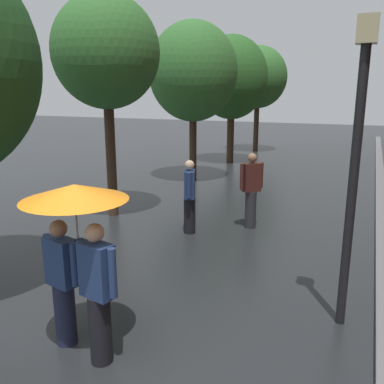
% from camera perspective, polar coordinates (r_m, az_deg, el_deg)
% --- Properties ---
extents(kerb_strip, '(0.30, 36.00, 0.12)m').
position_cam_1_polar(kerb_strip, '(13.09, 24.85, -0.92)').
color(kerb_strip, slate).
rests_on(kerb_strip, ground).
extents(street_tree_1, '(2.55, 2.55, 5.34)m').
position_cam_1_polar(street_tree_1, '(10.39, -11.88, 18.41)').
color(street_tree_1, '#473323').
rests_on(street_tree_1, ground).
extents(street_tree_2, '(3.05, 3.05, 5.45)m').
position_cam_1_polar(street_tree_2, '(14.58, 0.14, 16.35)').
color(street_tree_2, '#473323').
rests_on(street_tree_2, ground).
extents(street_tree_3, '(3.10, 3.10, 5.48)m').
position_cam_1_polar(street_tree_3, '(18.47, 5.55, 15.53)').
color(street_tree_3, '#473323').
rests_on(street_tree_3, ground).
extents(street_tree_4, '(2.99, 2.99, 5.41)m').
position_cam_1_polar(street_tree_4, '(22.24, 9.17, 15.47)').
color(street_tree_4, '#473323').
rests_on(street_tree_4, ground).
extents(couple_under_umbrella, '(1.21, 1.21, 2.09)m').
position_cam_1_polar(couple_under_umbrella, '(4.90, -15.67, -6.55)').
color(couple_under_umbrella, '#1E233D').
rests_on(couple_under_umbrella, ground).
extents(street_lamp_post, '(0.24, 0.24, 3.96)m').
position_cam_1_polar(street_lamp_post, '(5.51, 21.84, 4.88)').
color(street_lamp_post, black).
rests_on(street_lamp_post, ground).
extents(pedestrian_walking_midground, '(0.35, 0.56, 1.66)m').
position_cam_1_polar(pedestrian_walking_midground, '(9.04, -0.33, -0.63)').
color(pedestrian_walking_midground, black).
rests_on(pedestrian_walking_midground, ground).
extents(pedestrian_walking_far, '(0.45, 0.44, 1.75)m').
position_cam_1_polar(pedestrian_walking_far, '(9.50, 8.24, 0.27)').
color(pedestrian_walking_far, '#2D2D33').
rests_on(pedestrian_walking_far, ground).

